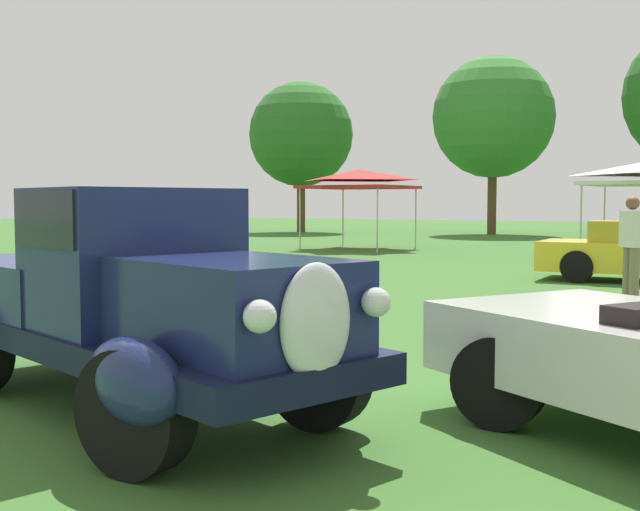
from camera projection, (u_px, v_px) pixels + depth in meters
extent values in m
plane|color=#386628|center=(109.00, 385.00, 6.95)|extent=(120.00, 120.00, 0.00)
cube|color=black|center=(127.00, 337.00, 6.12)|extent=(4.68, 2.64, 0.20)
cube|color=navy|center=(228.00, 304.00, 5.11)|extent=(1.89, 1.51, 0.60)
ellipsoid|color=silver|center=(316.00, 322.00, 4.49)|extent=(0.30, 0.54, 0.68)
cube|color=navy|center=(133.00, 257.00, 5.99)|extent=(1.41, 1.62, 1.04)
cube|color=black|center=(133.00, 218.00, 5.97)|extent=(1.33, 1.62, 0.40)
cube|color=navy|center=(56.00, 285.00, 7.03)|extent=(2.26, 1.90, 0.48)
ellipsoid|color=navy|center=(318.00, 350.00, 5.57)|extent=(0.98, 0.60, 0.52)
ellipsoid|color=navy|center=(134.00, 381.00, 4.60)|extent=(0.98, 0.60, 0.52)
ellipsoid|color=navy|center=(130.00, 311.00, 7.54)|extent=(0.98, 0.60, 0.52)
sphere|color=silver|center=(376.00, 302.00, 4.74)|extent=(0.18, 0.18, 0.18)
sphere|color=silver|center=(260.00, 316.00, 4.15)|extent=(0.18, 0.18, 0.18)
cylinder|color=black|center=(318.00, 375.00, 5.58)|extent=(0.76, 0.24, 0.76)
cylinder|color=black|center=(135.00, 412.00, 4.61)|extent=(0.76, 0.24, 0.76)
cylinder|color=black|center=(130.00, 330.00, 7.55)|extent=(0.76, 0.24, 0.76)
cylinder|color=black|center=(499.00, 382.00, 5.59)|extent=(0.66, 0.20, 0.66)
cube|color=beige|center=(93.00, 242.00, 21.99)|extent=(4.25, 1.81, 0.60)
cube|color=#B3AB8E|center=(89.00, 224.00, 22.05)|extent=(1.89, 1.50, 0.44)
cylinder|color=black|center=(103.00, 251.00, 20.67)|extent=(0.64, 0.22, 0.64)
cylinder|color=black|center=(41.00, 248.00, 22.05)|extent=(0.64, 0.22, 0.64)
cylinder|color=black|center=(577.00, 267.00, 15.72)|extent=(0.64, 0.22, 0.64)
cylinder|color=#7F7056|center=(634.00, 274.00, 12.88)|extent=(0.16, 0.16, 0.86)
cylinder|color=#7F7056|center=(628.00, 273.00, 13.08)|extent=(0.16, 0.16, 0.86)
cube|color=silver|center=(632.00, 229.00, 12.93)|extent=(0.44, 0.46, 0.60)
sphere|color=brown|center=(633.00, 203.00, 12.91)|extent=(0.22, 0.22, 0.22)
cylinder|color=#B7B7BC|center=(416.00, 219.00, 27.52)|extent=(0.05, 0.05, 2.05)
cylinder|color=#B7B7BC|center=(377.00, 220.00, 25.04)|extent=(0.05, 0.05, 2.05)
cylinder|color=#B7B7BC|center=(343.00, 218.00, 29.03)|extent=(0.05, 0.05, 2.05)
cylinder|color=#B7B7BC|center=(300.00, 219.00, 26.55)|extent=(0.05, 0.05, 2.05)
cube|color=red|center=(359.00, 187.00, 26.96)|extent=(3.23, 3.23, 0.10)
pyramid|color=red|center=(359.00, 175.00, 26.93)|extent=(3.17, 3.17, 0.38)
cylinder|color=#B7B7BC|center=(604.00, 221.00, 23.58)|extent=(0.05, 0.05, 2.05)
cylinder|color=#B7B7BC|center=(581.00, 224.00, 21.11)|extent=(0.05, 0.05, 2.05)
cylinder|color=brown|center=(301.00, 198.00, 42.05)|extent=(0.44, 0.44, 3.65)
sphere|color=#286623|center=(301.00, 134.00, 41.83)|extent=(5.49, 5.49, 5.49)
cylinder|color=brown|center=(492.00, 193.00, 39.15)|extent=(0.44, 0.44, 4.12)
sphere|color=#337A2D|center=(493.00, 117.00, 38.90)|extent=(5.95, 5.95, 5.95)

